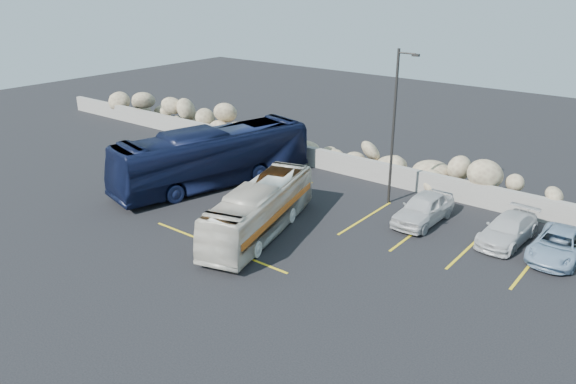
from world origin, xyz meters
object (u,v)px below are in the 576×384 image
Objects in this scene: lamppost at (395,124)px; car_a at (423,208)px; vintage_bus at (260,209)px; car_c at (508,229)px; car_d at (558,245)px; tour_coach at (213,157)px.

lamppost is 1.91× the size of car_a.
car_c is at bearing 17.78° from vintage_bus.
vintage_bus is at bearing -112.68° from lamppost.
tour_coach is at bearing -171.88° from car_d.
vintage_bus is at bearing -152.89° from car_d.
vintage_bus is at bearing -13.79° from tour_coach.
lamppost is 4.52m from car_a.
vintage_bus is 2.04× the size of car_a.
lamppost is 1.95× the size of car_c.
car_c is (6.43, -0.86, -3.70)m from lamppost.
car_a is at bearing -25.97° from lamppost.
tour_coach reaches higher than vintage_bus.
car_a is at bearing 31.50° from vintage_bus.
car_c is at bearing 24.06° from tour_coach.
lamppost reaches higher than vintage_bus.
car_a is at bearing 25.78° from tour_coach.
car_c is 1.00× the size of car_d.
vintage_bus is 11.25m from car_c.
car_a reaches higher than car_c.
lamppost is 8.25m from vintage_bus.
lamppost is at bearing 172.65° from car_d.
car_a is 6.14m from car_d.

